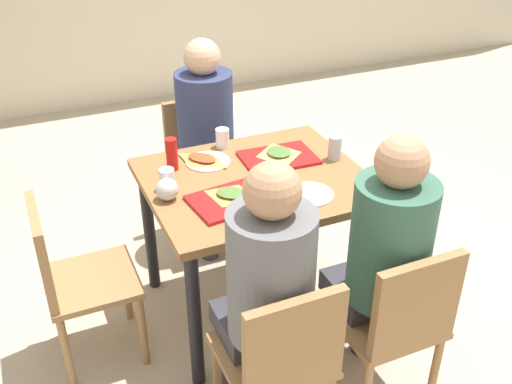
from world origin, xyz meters
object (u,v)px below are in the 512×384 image
at_px(foil_bundle, 167,189).
at_px(condiment_bottle, 172,154).
at_px(chair_far_side, 201,159).
at_px(paper_plate_center, 208,161).
at_px(chair_left_end, 70,274).
at_px(person_in_brown_jacket, 384,250).
at_px(person_far_side, 208,131).
at_px(plastic_cup_a, 222,138).
at_px(soda_can, 335,148).
at_px(chair_near_right, 397,320).
at_px(plastic_cup_b, 297,206).
at_px(chair_near_left, 282,358).
at_px(pizza_slice_b, 279,153).
at_px(tray_red_far, 278,158).
at_px(tray_red_near, 233,200).
at_px(pizza_slice_a, 231,194).
at_px(pizza_slice_c, 202,159).
at_px(main_table, 256,198).
at_px(paper_plate_near_edge, 309,194).
at_px(plastic_cup_c, 167,179).
at_px(person_in_red, 267,283).

bearing_deg(foil_bundle, condiment_bottle, 68.68).
bearing_deg(chair_far_side, paper_plate_center, -104.78).
height_order(chair_left_end, person_in_brown_jacket, person_in_brown_jacket).
distance_m(person_in_brown_jacket, person_far_side, 1.38).
xyz_separation_m(plastic_cup_a, soda_can, (0.46, -0.35, 0.01)).
bearing_deg(chair_left_end, chair_near_right, -35.50).
bearing_deg(plastic_cup_b, chair_left_end, 158.06).
height_order(chair_near_left, condiment_bottle, condiment_bottle).
bearing_deg(condiment_bottle, pizza_slice_b, -10.04).
bearing_deg(tray_red_far, person_in_brown_jacket, -84.61).
xyz_separation_m(chair_near_left, plastic_cup_b, (0.28, 0.45, 0.34)).
distance_m(tray_red_near, plastic_cup_b, 0.30).
height_order(tray_red_far, foil_bundle, foil_bundle).
height_order(chair_near_right, plastic_cup_a, plastic_cup_a).
xyz_separation_m(person_in_brown_jacket, pizza_slice_a, (-0.43, 0.55, 0.07)).
distance_m(plastic_cup_a, plastic_cup_b, 0.74).
height_order(person_in_brown_jacket, foil_bundle, person_in_brown_jacket).
bearing_deg(person_far_side, chair_near_left, -99.65).
bearing_deg(chair_far_side, person_in_brown_jacket, -80.35).
distance_m(paper_plate_center, plastic_cup_b, 0.64).
bearing_deg(chair_near_left, condiment_bottle, 94.13).
relative_size(person_in_brown_jacket, pizza_slice_b, 5.74).
relative_size(person_far_side, tray_red_far, 3.46).
height_order(pizza_slice_b, pizza_slice_c, pizza_slice_b).
distance_m(person_far_side, soda_can, 0.80).
relative_size(chair_left_end, tray_red_far, 2.32).
xyz_separation_m(tray_red_near, plastic_cup_b, (0.20, -0.22, 0.04)).
bearing_deg(chair_left_end, main_table, 0.00).
bearing_deg(paper_plate_near_edge, pizza_slice_c, 123.85).
bearing_deg(main_table, tray_red_far, 36.21).
bearing_deg(chair_far_side, plastic_cup_c, -118.41).
xyz_separation_m(paper_plate_center, pizza_slice_c, (-0.02, 0.01, 0.01)).
height_order(paper_plate_near_edge, soda_can, soda_can).
xyz_separation_m(main_table, chair_far_side, (0.00, 0.82, -0.18)).
xyz_separation_m(chair_near_left, person_in_brown_jacket, (0.51, 0.14, 0.25)).
bearing_deg(person_in_red, plastic_cup_c, 101.60).
height_order(chair_far_side, plastic_cup_c, plastic_cup_c).
relative_size(pizza_slice_c, foil_bundle, 2.49).
bearing_deg(chair_far_side, pizza_slice_a, -100.59).
height_order(plastic_cup_b, plastic_cup_c, same).
bearing_deg(plastic_cup_c, chair_near_right, -53.16).
relative_size(chair_near_left, person_in_red, 0.67).
relative_size(chair_near_left, plastic_cup_b, 8.37).
height_order(tray_red_far, condiment_bottle, condiment_bottle).
xyz_separation_m(person_in_red, plastic_cup_b, (0.28, 0.31, 0.09)).
xyz_separation_m(person_in_red, tray_red_near, (0.08, 0.53, 0.05)).
height_order(tray_red_near, plastic_cup_b, plastic_cup_b).
height_order(tray_red_far, soda_can, soda_can).
bearing_deg(plastic_cup_a, tray_red_near, -106.31).
xyz_separation_m(tray_red_near, condiment_bottle, (-0.15, 0.39, 0.07)).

